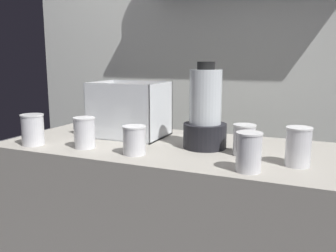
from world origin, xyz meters
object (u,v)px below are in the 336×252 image
Objects in this scene: juice_cup_orange_right at (244,142)px; blender_pitcher at (205,114)px; carrot_display_bin at (130,119)px; juice_cup_orange_far_left at (33,131)px; juice_cup_orange_middle at (134,142)px; juice_cup_orange_rightmost at (298,149)px; juice_cup_orange_left at (85,134)px; juice_cup_orange_far_right at (249,154)px.

blender_pitcher is at bearing 163.60° from juice_cup_orange_right.
juice_cup_orange_right is (0.56, -0.13, -0.03)m from carrot_display_bin.
juice_cup_orange_far_left reaches higher than juice_cup_orange_middle.
juice_cup_orange_rightmost is (1.05, 0.12, -0.00)m from juice_cup_orange_far_left.
juice_cup_orange_far_right reaches higher than juice_cup_orange_left.
juice_cup_orange_left is (-0.45, -0.20, -0.08)m from blender_pitcher.
juice_cup_orange_far_left is (-0.68, -0.24, -0.08)m from blender_pitcher.
juice_cup_orange_far_left is 0.47m from juice_cup_orange_middle.
juice_cup_orange_rightmost reaches higher than juice_cup_orange_left.
juice_cup_orange_right is at bearing 13.38° from juice_cup_orange_left.
juice_cup_orange_middle is 0.85× the size of juice_cup_orange_far_right.
juice_cup_orange_far_left reaches higher than juice_cup_orange_left.
juice_cup_orange_rightmost is (0.14, 0.13, 0.00)m from juice_cup_orange_far_right.
juice_cup_orange_far_left is at bearing 179.49° from juice_cup_orange_far_right.
juice_cup_orange_far_right is at bearing -4.35° from juice_cup_orange_left.
juice_cup_orange_far_right reaches higher than juice_cup_orange_middle.
juice_cup_orange_right is at bearing -16.40° from blender_pitcher.
juice_cup_orange_rightmost is at bearing -18.22° from blender_pitcher.
juice_cup_orange_far_left is (-0.29, -0.32, -0.02)m from carrot_display_bin.
carrot_display_bin is 2.53× the size of juice_cup_orange_far_left.
juice_cup_orange_far_left is 1.19× the size of juice_cup_orange_middle.
carrot_display_bin is 0.58m from juice_cup_orange_right.
blender_pitcher is 2.97× the size of juice_cup_orange_right.
juice_cup_orange_rightmost is (0.81, 0.08, 0.00)m from juice_cup_orange_left.
juice_cup_orange_right is (0.17, -0.05, -0.09)m from blender_pitcher.
carrot_display_bin is 0.95× the size of blender_pitcher.
juice_cup_orange_rightmost is (0.76, -0.20, -0.02)m from carrot_display_bin.
blender_pitcher is 0.31m from juice_cup_orange_middle.
blender_pitcher is at bearing 19.51° from juice_cup_orange_far_left.
juice_cup_orange_rightmost is at bearing -14.92° from carrot_display_bin.
juice_cup_orange_rightmost is at bearing 42.18° from juice_cup_orange_far_right.
juice_cup_orange_left is at bearing -156.22° from blender_pitcher.
juice_cup_orange_far_left is at bearing -173.47° from juice_cup_orange_rightmost.
juice_cup_orange_far_left reaches higher than juice_cup_orange_far_right.
juice_cup_orange_right reaches higher than juice_cup_orange_middle.
juice_cup_orange_far_left is 1.03× the size of juice_cup_orange_left.
blender_pitcher is 2.59× the size of juice_cup_orange_rightmost.
juice_cup_orange_far_right is at bearing -28.11° from carrot_display_bin.
juice_cup_orange_far_right is (0.23, -0.25, -0.08)m from blender_pitcher.
carrot_display_bin is 0.78m from juice_cup_orange_rightmost.
juice_cup_orange_left is at bearing 175.65° from juice_cup_orange_far_right.
juice_cup_orange_left is (-0.06, -0.28, -0.02)m from carrot_display_bin.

